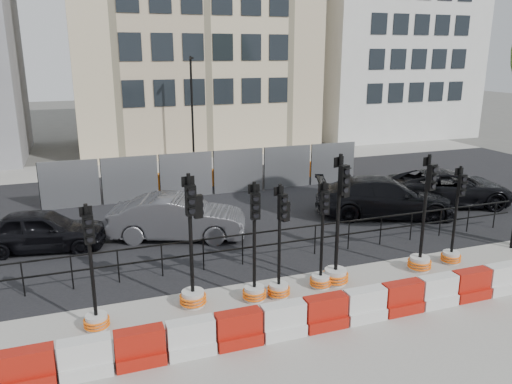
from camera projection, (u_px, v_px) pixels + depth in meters
name	position (u px, v px, depth m)	size (l,w,h in m)	color
ground	(296.00, 276.00, 14.31)	(120.00, 120.00, 0.00)	#51514C
sidewalk_near	(349.00, 327.00, 11.59)	(40.00, 6.00, 0.02)	gray
road	(226.00, 207.00, 20.64)	(40.00, 14.00, 0.03)	black
sidewalk_far	(182.00, 163.00, 28.80)	(40.00, 4.00, 0.02)	gray
building_cream	(188.00, 8.00, 32.45)	(15.00, 10.06, 18.00)	beige
building_white	(384.00, 28.00, 37.63)	(12.00, 9.06, 16.00)	silver
kerb_railing	(280.00, 239.00, 15.21)	(18.00, 0.04, 1.00)	black
heras_fencing	(220.00, 175.00, 23.25)	(14.33, 1.72, 2.00)	gray
lamp_post_far	(192.00, 109.00, 27.17)	(0.12, 0.56, 6.00)	black
barrier_row	(345.00, 310.00, 11.67)	(14.65, 0.50, 0.80)	#AB0D0E
traffic_signal_a	(95.00, 305.00, 11.35)	(0.60, 0.60, 3.03)	beige
traffic_signal_b	(193.00, 276.00, 12.35)	(0.68, 0.68, 3.45)	beige
traffic_signal_c	(254.00, 277.00, 12.69)	(0.62, 0.62, 3.16)	beige
traffic_signal_d	(280.00, 271.00, 12.86)	(0.60, 0.60, 3.05)	beige
traffic_signal_e	(321.00, 267.00, 13.41)	(0.59, 0.59, 2.99)	beige
traffic_signal_f	(337.00, 255.00, 13.54)	(0.72, 0.72, 3.66)	beige
traffic_signal_g	(421.00, 248.00, 14.45)	(0.68, 0.68, 3.47)	beige
traffic_signal_h	(453.00, 244.00, 14.98)	(0.60, 0.60, 3.03)	beige
car_a	(42.00, 230.00, 15.99)	(4.21, 2.31, 1.36)	black
car_b	(178.00, 218.00, 16.99)	(4.83, 3.07, 1.50)	#424246
car_c	(384.00, 197.00, 19.32)	(5.72, 3.93, 1.54)	black
car_d	(448.00, 188.00, 20.83)	(5.76, 4.02, 1.46)	black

